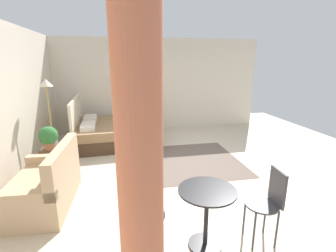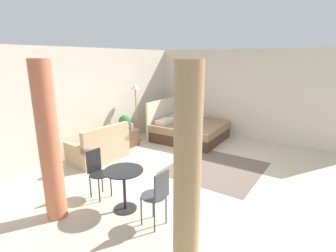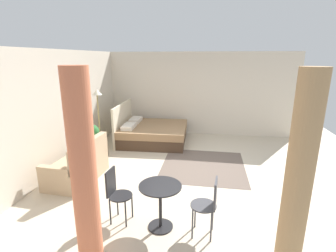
{
  "view_description": "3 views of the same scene",
  "coord_description": "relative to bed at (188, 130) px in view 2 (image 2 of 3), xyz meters",
  "views": [
    {
      "loc": [
        -4.37,
        1.23,
        2.09
      ],
      "look_at": [
        0.27,
        0.3,
        0.82
      ],
      "focal_mm": 26.07,
      "sensor_mm": 36.0,
      "label": 1
    },
    {
      "loc": [
        -4.94,
        -2.47,
        2.5
      ],
      "look_at": [
        -0.14,
        0.78,
        0.97
      ],
      "focal_mm": 27.82,
      "sensor_mm": 36.0,
      "label": 2
    },
    {
      "loc": [
        -5.44,
        -0.35,
        2.58
      ],
      "look_at": [
        -0.15,
        0.54,
        1.11
      ],
      "focal_mm": 27.01,
      "sensor_mm": 36.0,
      "label": 3
    }
  ],
  "objects": [
    {
      "name": "nightstand",
      "position": [
        -1.52,
        1.11,
        -0.05
      ],
      "size": [
        0.44,
        0.42,
        0.49
      ],
      "color": "brown",
      "rests_on": "ground"
    },
    {
      "name": "area_rug",
      "position": [
        -1.58,
        -1.66,
        -0.29
      ],
      "size": [
        2.06,
        1.98,
        0.01
      ],
      "primitive_type": "cube",
      "color": "#66564C",
      "rests_on": "ground"
    },
    {
      "name": "curtain_left",
      "position": [
        -4.77,
        -2.7,
        0.95
      ],
      "size": [
        0.28,
        0.28,
        2.49
      ],
      "color": "tan",
      "rests_on": "ground"
    },
    {
      "name": "wall_right",
      "position": [
        1.2,
        -1.41,
        1.08
      ],
      "size": [
        0.12,
        6.25,
        2.75
      ],
      "primitive_type": "cube",
      "color": "beige",
      "rests_on": "ground"
    },
    {
      "name": "couch",
      "position": [
        -2.75,
        0.96,
        -0.0
      ],
      "size": [
        1.41,
        0.9,
        0.91
      ],
      "color": "tan",
      "rests_on": "ground"
    },
    {
      "name": "wall_back",
      "position": [
        -1.91,
        1.72,
        1.08
      ],
      "size": [
        9.22,
        0.12,
        2.75
      ],
      "primitive_type": "cube",
      "color": "beige",
      "rests_on": "ground"
    },
    {
      "name": "ground_plane",
      "position": [
        -1.91,
        -1.41,
        -0.31
      ],
      "size": [
        9.22,
        9.25,
        0.02
      ],
      "primitive_type": "cube",
      "color": "beige"
    },
    {
      "name": "floor_lamp",
      "position": [
        -1.01,
        1.24,
        1.0
      ],
      "size": [
        0.31,
        0.31,
        1.74
      ],
      "color": "#99844C",
      "rests_on": "ground"
    },
    {
      "name": "bed",
      "position": [
        0.0,
        0.0,
        0.0
      ],
      "size": [
        1.95,
        2.08,
        1.2
      ],
      "color": "#473323",
      "rests_on": "ground"
    },
    {
      "name": "balcony_table",
      "position": [
        -4.01,
        -1.08,
        0.2
      ],
      "size": [
        0.65,
        0.65,
        0.72
      ],
      "color": "black",
      "rests_on": "ground"
    },
    {
      "name": "cafe_chair_near_window",
      "position": [
        -4.07,
        -1.81,
        0.26
      ],
      "size": [
        0.41,
        0.41,
        0.91
      ],
      "color": "#3F3F44",
      "rests_on": "ground"
    },
    {
      "name": "potted_plant",
      "position": [
        -1.62,
        1.15,
        0.44
      ],
      "size": [
        0.34,
        0.34,
        0.44
      ],
      "color": "#935B3D",
      "rests_on": "nightstand"
    },
    {
      "name": "cafe_chair_near_couch",
      "position": [
        -3.95,
        -0.35,
        0.23
      ],
      "size": [
        0.4,
        0.4,
        0.89
      ],
      "color": "black",
      "rests_on": "ground"
    },
    {
      "name": "vase",
      "position": [
        -1.4,
        1.11,
        0.27
      ],
      "size": [
        0.1,
        0.1,
        0.16
      ],
      "color": "silver",
      "rests_on": "nightstand"
    },
    {
      "name": "curtain_right",
      "position": [
        -4.77,
        -0.29,
        0.95
      ],
      "size": [
        0.32,
        0.32,
        2.49
      ],
      "color": "#D1704C",
      "rests_on": "ground"
    }
  ]
}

